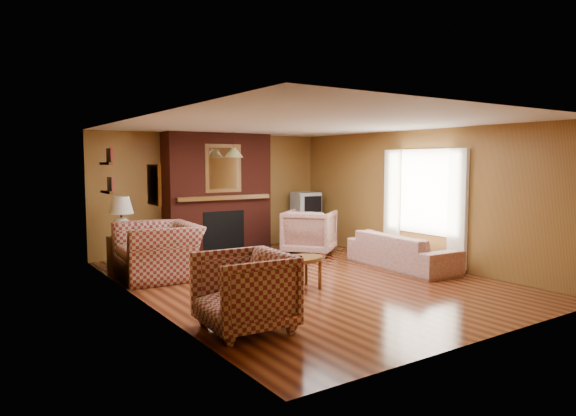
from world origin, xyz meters
TOP-DOWN VIEW (x-y plane):
  - floor at (0.00, 0.00)m, footprint 6.50×6.50m
  - ceiling at (0.00, 0.00)m, footprint 6.50×6.50m
  - wall_back at (0.00, 3.25)m, footprint 6.50×0.00m
  - wall_front at (0.00, -3.25)m, footprint 6.50×0.00m
  - wall_left at (-2.50, 0.00)m, footprint 0.00×6.50m
  - wall_right at (2.50, 0.00)m, footprint 0.00×6.50m
  - fireplace at (0.00, 2.98)m, footprint 2.20×0.82m
  - window_right at (2.45, -0.20)m, footprint 0.10×1.85m
  - bookshelf at (-2.44, 1.90)m, footprint 0.09×0.55m
  - botanical_print at (-2.47, -0.30)m, footprint 0.05×0.40m
  - pendant_light at (0.00, 2.30)m, footprint 0.36×0.36m
  - plaid_loveseat at (-1.85, 1.38)m, footprint 1.24×1.40m
  - plaid_armchair at (-1.95, -1.61)m, footprint 1.00×0.98m
  - floral_sofa at (1.90, -0.24)m, footprint 0.93×2.11m
  - floral_armchair at (1.36, 1.72)m, footprint 1.34×1.34m
  - coffee_table at (-0.46, -0.46)m, footprint 0.84×0.52m
  - side_table at (-2.10, 2.45)m, footprint 0.44×0.44m
  - table_lamp at (-2.10, 2.45)m, footprint 0.42×0.42m
  - tv_stand at (2.05, 2.80)m, footprint 0.65×0.60m
  - crt_tv at (2.05, 2.79)m, footprint 0.60×0.60m

SIDE VIEW (x-z plane):
  - floor at x=0.00m, z-range 0.00..0.00m
  - side_table at x=-2.10m, z-range 0.00..0.55m
  - floral_sofa at x=1.90m, z-range 0.00..0.60m
  - tv_stand at x=2.05m, z-range 0.00..0.66m
  - coffee_table at x=-0.46m, z-range 0.16..0.65m
  - plaid_loveseat at x=-1.85m, z-range 0.00..0.86m
  - plaid_armchair at x=-1.95m, z-range 0.00..0.86m
  - floral_armchair at x=1.36m, z-range 0.00..0.88m
  - crt_tv at x=2.05m, z-range 0.66..1.16m
  - table_lamp at x=-2.10m, z-range 0.59..1.27m
  - window_right at x=2.45m, z-range 0.13..2.13m
  - fireplace at x=0.00m, z-range -0.02..2.38m
  - wall_back at x=0.00m, z-range -2.05..4.45m
  - wall_front at x=0.00m, z-range -2.05..4.45m
  - wall_left at x=-2.50m, z-range -2.05..4.45m
  - wall_right at x=2.50m, z-range -2.05..4.45m
  - botanical_print at x=-2.47m, z-range 1.30..1.80m
  - bookshelf at x=-2.44m, z-range 1.31..2.02m
  - pendant_light at x=0.00m, z-range 1.76..2.24m
  - ceiling at x=0.00m, z-range 2.40..2.40m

